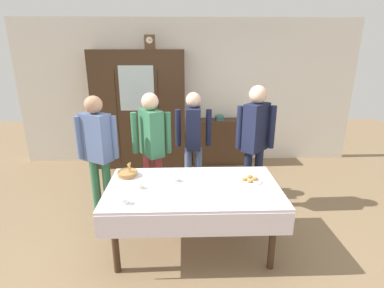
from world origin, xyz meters
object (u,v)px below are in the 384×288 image
Objects in this scene: mantel_clock at (150,42)px; spoon_far_left at (151,175)px; dining_table at (193,196)px; person_by_cabinet at (152,141)px; book_stack at (220,118)px; spoon_near_left at (153,196)px; tea_cup_back_edge at (125,202)px; tea_cup_mid_left at (175,179)px; person_behind_table_right at (193,136)px; spoon_far_right at (208,181)px; tea_cup_near_right at (139,186)px; person_beside_shelf at (98,146)px; bookshelf_low at (219,142)px; person_behind_table_left at (255,136)px; wall_cabinet at (140,110)px; bread_basket at (127,173)px; pastry_plate at (250,180)px.

mantel_clock is 2.02× the size of spoon_far_left.
dining_table is 1.13× the size of person_by_cabinet.
book_stack is 3.00m from spoon_near_left.
tea_cup_back_edge is 0.08× the size of person_by_cabinet.
person_behind_table_right reaches higher than tea_cup_mid_left.
spoon_far_right is at bearing 43.11° from dining_table.
dining_table is 0.28m from tea_cup_mid_left.
tea_cup_near_right is 1.09× the size of spoon_near_left.
tea_cup_back_edge is at bearing -113.19° from book_stack.
book_stack is 0.13× the size of person_beside_shelf.
bookshelf_low is at bearing 80.31° from spoon_far_right.
person_beside_shelf is (-1.78, -1.92, 0.57)m from bookshelf_low.
tea_cup_mid_left is (-0.20, 0.16, 0.12)m from dining_table.
tea_cup_back_edge is at bearing -113.19° from bookshelf_low.
spoon_far_left is 1.07m from person_behind_table_right.
book_stack is 3.23m from tea_cup_back_edge.
person_behind_table_right is at bearing 32.48° from person_by_cabinet.
person_behind_table_left reaches higher than person_behind_table_right.
person_behind_table_left reaches higher than book_stack.
person_behind_table_left is (1.77, -1.67, -0.01)m from wall_cabinet.
person_behind_table_left is at bearing 20.13° from bread_basket.
mantel_clock is 2.70m from bread_basket.
person_by_cabinet reaches higher than tea_cup_mid_left.
person_by_cabinet is (0.38, -1.70, -0.07)m from wall_cabinet.
mantel_clock is 2.88m from tea_cup_mid_left.
person_behind_table_right is 1.34m from person_beside_shelf.
tea_cup_near_right reaches higher than spoon_far_left.
bookshelf_low reaches higher than tea_cup_mid_left.
person_behind_table_left reaches higher than tea_cup_mid_left.
dining_table is 14.34× the size of tea_cup_mid_left.
dining_table is 1.08× the size of person_behind_table_left.
spoon_far_right is at bearing 177.27° from pastry_plate.
dining_table is at bearing -167.29° from pastry_plate.
tea_cup_mid_left is (-0.80, -2.48, 0.36)m from bookshelf_low.
spoon_far_right is (0.37, 0.01, -0.02)m from tea_cup_mid_left.
person_by_cabinet is at bearing 67.47° from bread_basket.
person_beside_shelf is (-0.70, 0.37, 0.23)m from spoon_far_left.
pastry_plate is (1.22, 0.14, -0.01)m from tea_cup_near_right.
pastry_plate is 0.17× the size of person_by_cabinet.
tea_cup_near_right is 0.36m from spoon_far_left.
tea_cup_back_edge reaches higher than spoon_far_left.
spoon_far_left is 0.60m from person_by_cabinet.
person_behind_table_right is (0.05, 1.26, 0.30)m from dining_table.
mantel_clock is at bearing 87.64° from bread_basket.
tea_cup_near_right is 0.07× the size of person_behind_table_left.
tea_cup_mid_left is 0.40m from spoon_near_left.
spoon_far_right is 0.07× the size of person_by_cabinet.
person_behind_table_right is (-0.55, -1.39, 0.06)m from book_stack.
bookshelf_low is 1.85m from person_behind_table_left.
person_beside_shelf is (-2.05, -0.20, -0.06)m from person_behind_table_left.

